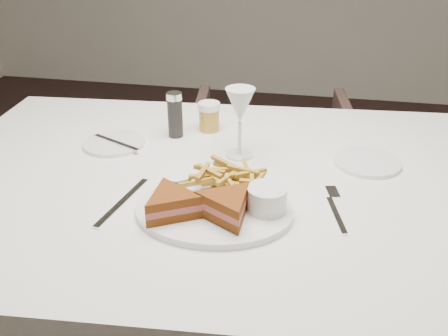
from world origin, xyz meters
The scene contains 4 objects.
ground centered at (0.00, 0.00, 0.00)m, with size 5.00×5.00×0.00m, color black.
table centered at (0.01, -0.26, 0.38)m, with size 1.43×0.95×0.75m, color white.
chair_far centered at (0.03, 0.60, 0.33)m, with size 0.65×0.61×0.67m, color #4B362E.
table_setting centered at (0.01, -0.32, 0.79)m, with size 0.80×0.59×0.18m.
Camera 1 is at (0.20, -1.25, 1.30)m, focal length 40.00 mm.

